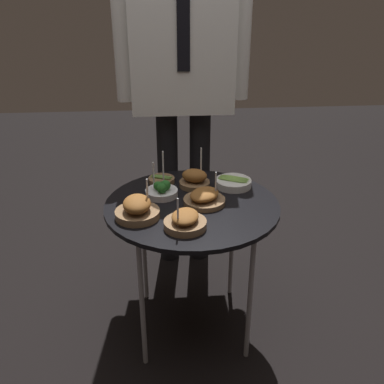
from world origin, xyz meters
TOP-DOWN VIEW (x-y plane):
  - ground_plane at (0.00, 0.00)m, footprint 8.00×8.00m
  - serving_cart at (0.00, 0.00)m, footprint 0.71×0.71m
  - bowl_roast_mid_left at (-0.04, -0.20)m, footprint 0.16×0.16m
  - bowl_broccoli_near_rim at (-0.12, 0.08)m, footprint 0.14×0.14m
  - bowl_asparagus_front_right at (-0.12, 0.22)m, footprint 0.12×0.12m
  - bowl_roast_front_center at (-0.22, -0.10)m, footprint 0.17×0.17m
  - bowl_roast_back_right at (0.05, -0.01)m, footprint 0.17×0.17m
  - bowl_asparagus_front_left at (0.19, 0.15)m, footprint 0.16×0.16m
  - bowl_roast_back_left at (0.03, 0.17)m, footprint 0.13×0.13m
  - waiter_figure at (0.00, 0.57)m, footprint 0.65×0.24m

SIDE VIEW (x-z plane):
  - ground_plane at x=0.00m, z-range 0.00..0.00m
  - serving_cart at x=0.00m, z-range 0.27..0.90m
  - bowl_asparagus_front_right at x=-0.12m, z-range 0.56..0.72m
  - bowl_asparagus_front_left at x=0.19m, z-range 0.63..0.67m
  - bowl_broccoli_near_rim at x=-0.12m, z-range 0.58..0.73m
  - bowl_roast_back_right at x=0.05m, z-range 0.59..0.72m
  - bowl_roast_mid_left at x=-0.04m, z-range 0.59..0.72m
  - bowl_roast_back_left at x=0.03m, z-range 0.58..0.75m
  - bowl_roast_front_center at x=-0.22m, z-range 0.59..0.74m
  - waiter_figure at x=0.00m, z-range 0.23..1.99m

